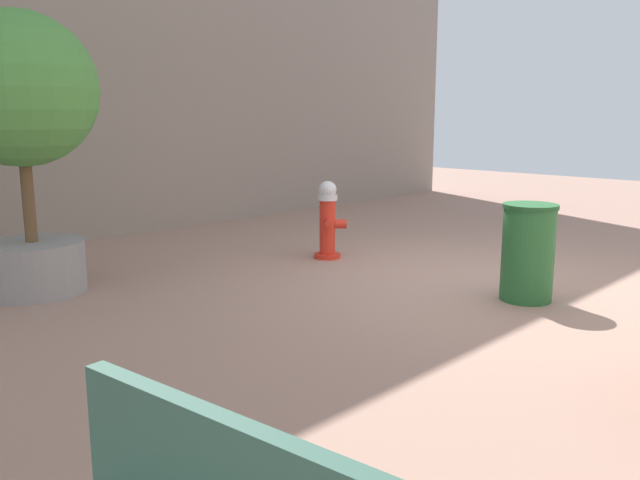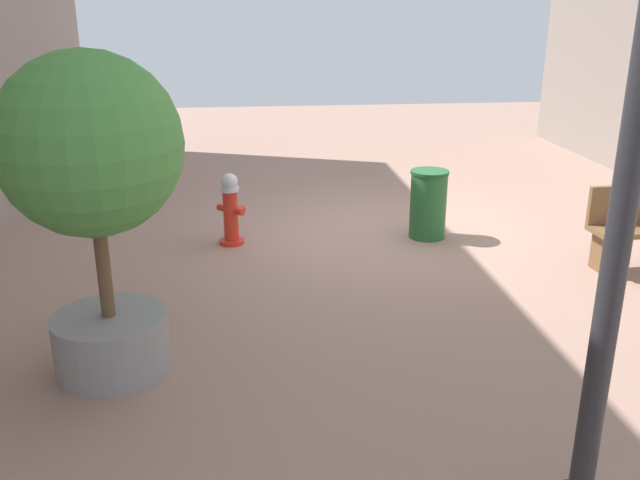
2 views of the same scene
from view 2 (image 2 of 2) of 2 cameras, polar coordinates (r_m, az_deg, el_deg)
ground_plane at (r=9.05m, az=4.86°, el=0.69°), size 23.40×23.40×0.00m
fire_hydrant at (r=8.52m, az=-7.49°, el=2.61°), size 0.37×0.37×0.91m
planter_tree at (r=5.40m, az=-18.50°, el=5.27°), size 1.39×1.39×2.58m
trash_bin at (r=8.80m, az=9.05°, el=3.00°), size 0.49×0.49×0.88m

